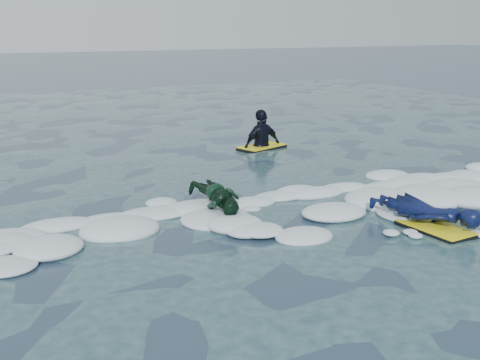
# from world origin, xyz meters

# --- Properties ---
(ground) EXTENTS (120.00, 120.00, 0.00)m
(ground) POSITION_xyz_m (0.00, 0.00, 0.00)
(ground) COLOR #1D2E45
(ground) RESTS_ON ground
(foam_band) EXTENTS (12.00, 3.10, 0.30)m
(foam_band) POSITION_xyz_m (0.00, 1.03, 0.00)
(foam_band) COLOR white
(foam_band) RESTS_ON ground
(prone_woman_unit) EXTENTS (1.25, 1.80, 0.44)m
(prone_woman_unit) POSITION_xyz_m (2.16, -0.62, 0.23)
(prone_woman_unit) COLOR black
(prone_woman_unit) RESTS_ON ground
(prone_child_unit) EXTENTS (0.65, 1.33, 0.52)m
(prone_child_unit) POSITION_xyz_m (-0.51, 1.20, 0.27)
(prone_child_unit) COLOR black
(prone_child_unit) RESTS_ON ground
(waiting_rider_unit) EXTENTS (1.39, 1.09, 1.84)m
(waiting_rider_unit) POSITION_xyz_m (2.42, 5.70, 0.07)
(waiting_rider_unit) COLOR black
(waiting_rider_unit) RESTS_ON ground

